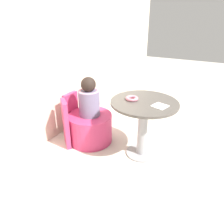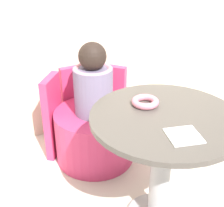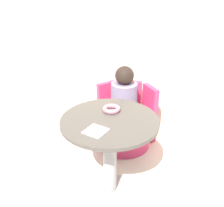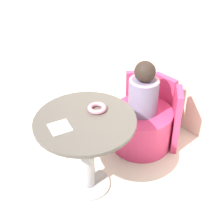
{
  "view_description": "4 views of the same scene",
  "coord_description": "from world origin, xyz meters",
  "px_view_note": "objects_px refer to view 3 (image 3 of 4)",
  "views": [
    {
      "loc": [
        -1.8,
        -0.65,
        1.42
      ],
      "look_at": [
        -0.02,
        0.37,
        0.54
      ],
      "focal_mm": 32.0,
      "sensor_mm": 36.0,
      "label": 1
    },
    {
      "loc": [
        -0.81,
        -0.97,
        1.34
      ],
      "look_at": [
        -0.13,
        0.29,
        0.59
      ],
      "focal_mm": 50.0,
      "sensor_mm": 36.0,
      "label": 2
    },
    {
      "loc": [
        0.44,
        -1.53,
        1.54
      ],
      "look_at": [
        -0.11,
        0.37,
        0.58
      ],
      "focal_mm": 42.0,
      "sensor_mm": 36.0,
      "label": 3
    },
    {
      "loc": [
        1.3,
        -1.01,
        1.9
      ],
      "look_at": [
        -0.07,
        0.29,
        0.6
      ],
      "focal_mm": 50.0,
      "sensor_mm": 36.0,
      "label": 4
    }
  ],
  "objects_px": {
    "round_table": "(110,140)",
    "child_figure": "(124,93)",
    "tub_chair": "(123,129)",
    "donut": "(111,109)"
  },
  "relations": [
    {
      "from": "round_table",
      "to": "donut",
      "type": "height_order",
      "value": "donut"
    },
    {
      "from": "round_table",
      "to": "tub_chair",
      "type": "distance_m",
      "value": 0.72
    },
    {
      "from": "tub_chair",
      "to": "child_figure",
      "type": "bearing_deg",
      "value": 180.0
    },
    {
      "from": "round_table",
      "to": "child_figure",
      "type": "bearing_deg",
      "value": 94.77
    },
    {
      "from": "tub_chair",
      "to": "child_figure",
      "type": "relative_size",
      "value": 1.14
    },
    {
      "from": "tub_chair",
      "to": "child_figure",
      "type": "distance_m",
      "value": 0.39
    },
    {
      "from": "donut",
      "to": "child_figure",
      "type": "bearing_deg",
      "value": 93.28
    },
    {
      "from": "child_figure",
      "to": "tub_chair",
      "type": "bearing_deg",
      "value": 0.0
    },
    {
      "from": "tub_chair",
      "to": "child_figure",
      "type": "height_order",
      "value": "child_figure"
    },
    {
      "from": "round_table",
      "to": "child_figure",
      "type": "relative_size",
      "value": 1.49
    }
  ]
}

